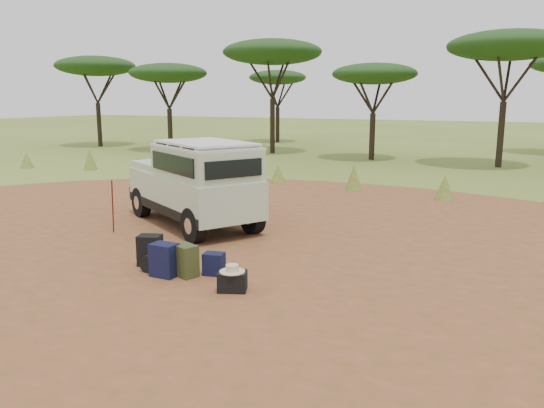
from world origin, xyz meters
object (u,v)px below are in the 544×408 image
at_px(backpack_olive, 186,261).
at_px(walking_staff, 113,207).
at_px(hard_case, 232,282).
at_px(safari_vehicle, 195,185).
at_px(duffel_navy, 214,264).
at_px(backpack_black, 150,250).
at_px(backpack_navy, 164,260).

bearing_deg(backpack_olive, walking_staff, 172.75).
relative_size(walking_staff, hard_case, 2.94).
bearing_deg(safari_vehicle, hard_case, -18.88).
bearing_deg(duffel_navy, backpack_olive, -156.20).
bearing_deg(walking_staff, safari_vehicle, 6.55).
distance_m(safari_vehicle, walking_staff, 2.00).
distance_m(backpack_black, backpack_navy, 0.74).
distance_m(safari_vehicle, backpack_black, 3.27).
bearing_deg(walking_staff, hard_case, -71.19).
bearing_deg(duffel_navy, backpack_navy, -160.95).
xyz_separation_m(safari_vehicle, backpack_olive, (1.99, -3.26, -0.73)).
xyz_separation_m(backpack_black, duffel_navy, (1.36, 0.05, -0.09)).
bearing_deg(backpack_olive, hard_case, 7.07).
height_order(walking_staff, duffel_navy, walking_staff).
height_order(backpack_olive, duffel_navy, backpack_olive).
bearing_deg(backpack_black, safari_vehicle, 90.35).
xyz_separation_m(walking_staff, backpack_black, (2.20, -1.45, -0.36)).
xyz_separation_m(safari_vehicle, backpack_black, (1.02, -3.02, -0.72)).
bearing_deg(duffel_navy, safari_vehicle, 116.35).
height_order(safari_vehicle, duffel_navy, safari_vehicle).
distance_m(backpack_black, hard_case, 2.12).
height_order(backpack_black, backpack_navy, backpack_navy).
height_order(walking_staff, backpack_olive, walking_staff).
height_order(safari_vehicle, backpack_navy, safari_vehicle).
height_order(walking_staff, backpack_navy, walking_staff).
relative_size(walking_staff, duffel_navy, 3.37).
bearing_deg(walking_staff, backpack_navy, -79.64).
bearing_deg(walking_staff, backpack_olive, -74.59).
xyz_separation_m(duffel_navy, hard_case, (0.70, -0.56, -0.04)).
xyz_separation_m(safari_vehicle, backpack_navy, (1.65, -3.42, -0.72)).
xyz_separation_m(backpack_black, backpack_olive, (0.97, -0.24, -0.00)).
relative_size(backpack_black, backpack_navy, 0.98).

